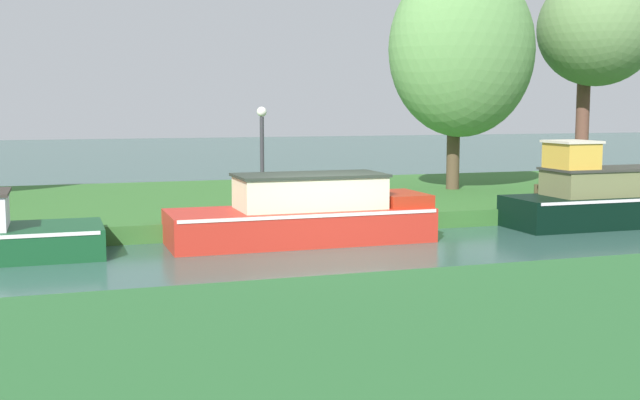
% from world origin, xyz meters
% --- Properties ---
extents(ground_plane, '(120.00, 120.00, 0.00)m').
position_xyz_m(ground_plane, '(0.00, 0.00, 0.00)').
color(ground_plane, '#32564E').
extents(riverbank_far, '(72.00, 10.00, 0.40)m').
position_xyz_m(riverbank_far, '(0.00, 7.00, 0.20)').
color(riverbank_far, '#34692C').
rests_on(riverbank_far, ground_plane).
extents(red_cruiser, '(5.65, 1.93, 1.48)m').
position_xyz_m(red_cruiser, '(-0.27, 1.20, 0.60)').
color(red_cruiser, red).
rests_on(red_cruiser, ground_plane).
extents(willow_tree_centre, '(4.51, 3.37, 6.76)m').
position_xyz_m(willow_tree_centre, '(6.17, 6.34, 4.57)').
color(willow_tree_centre, brown).
rests_on(willow_tree_centre, riverbank_far).
extents(willow_tree_right, '(3.70, 3.68, 6.71)m').
position_xyz_m(willow_tree_right, '(10.79, 6.22, 5.28)').
color(willow_tree_right, brown).
rests_on(willow_tree_right, riverbank_far).
extents(lamp_post, '(0.24, 0.24, 2.51)m').
position_xyz_m(lamp_post, '(-0.61, 3.69, 2.01)').
color(lamp_post, '#333338').
rests_on(lamp_post, riverbank_far).
extents(mooring_post_near, '(0.12, 0.12, 0.53)m').
position_xyz_m(mooring_post_near, '(6.32, 2.50, 0.67)').
color(mooring_post_near, '#473E26').
rests_on(mooring_post_near, riverbank_far).
extents(mooring_post_far, '(0.17, 0.17, 0.59)m').
position_xyz_m(mooring_post_far, '(1.62, 2.50, 0.69)').
color(mooring_post_far, '#4E3120').
rests_on(mooring_post_far, riverbank_far).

